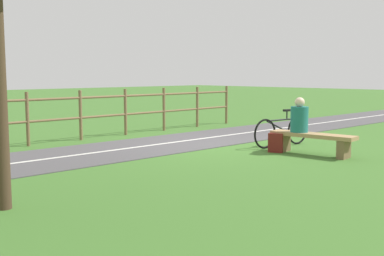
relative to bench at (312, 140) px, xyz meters
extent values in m
plane|color=#3D6B28|center=(2.30, 0.38, -0.32)|extent=(80.00, 80.00, 0.00)
cube|color=#4C494C|center=(3.35, 4.38, -0.31)|extent=(3.42, 36.05, 0.02)
cube|color=silver|center=(3.35, 4.38, -0.30)|extent=(0.93, 31.99, 0.00)
cube|color=#A88456|center=(0.00, 0.00, 0.10)|extent=(1.83, 0.56, 0.08)
cube|color=brown|center=(-0.67, -0.06, -0.13)|extent=(0.19, 0.37, 0.37)
cube|color=brown|center=(0.67, 0.06, -0.13)|extent=(0.19, 0.37, 0.37)
cylinder|color=#1E6B66|center=(0.31, 0.03, 0.41)|extent=(0.40, 0.40, 0.54)
sphere|color=beige|center=(0.31, 0.03, 0.77)|extent=(0.21, 0.21, 0.21)
torus|color=black|center=(1.19, 0.04, 0.02)|extent=(0.13, 0.67, 0.67)
torus|color=black|center=(1.04, -1.04, 0.02)|extent=(0.13, 0.67, 0.67)
cylinder|color=black|center=(1.11, -0.50, 0.31)|extent=(0.16, 0.93, 0.04)
cylinder|color=black|center=(1.13, -0.34, 0.16)|extent=(0.13, 0.67, 0.32)
cylinder|color=black|center=(1.09, -0.66, 0.41)|extent=(0.03, 0.03, 0.20)
cube|color=black|center=(1.09, -0.66, 0.52)|extent=(0.11, 0.21, 0.05)
cube|color=maroon|center=(0.72, 0.28, -0.11)|extent=(0.35, 0.28, 0.41)
cube|color=maroon|center=(0.76, 0.17, -0.17)|extent=(0.22, 0.12, 0.19)
cylinder|color=brown|center=(5.36, -3.40, 0.32)|extent=(0.08, 0.08, 1.26)
cylinder|color=brown|center=(5.35, -1.99, 0.32)|extent=(0.08, 0.08, 1.26)
cylinder|color=brown|center=(5.33, -0.57, 0.32)|extent=(0.08, 0.08, 1.26)
cylinder|color=brown|center=(5.31, 0.84, 0.32)|extent=(0.08, 0.08, 1.26)
cylinder|color=brown|center=(5.29, 2.25, 0.32)|extent=(0.08, 0.08, 1.26)
cylinder|color=brown|center=(5.27, 3.67, 0.32)|extent=(0.08, 0.08, 1.26)
cylinder|color=brown|center=(5.30, 1.55, 0.76)|extent=(0.19, 9.90, 0.06)
cylinder|color=brown|center=(5.30, 1.55, 0.25)|extent=(0.19, 9.90, 0.06)
camera|label=1|loc=(-5.18, 8.62, 1.37)|focal=44.39mm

